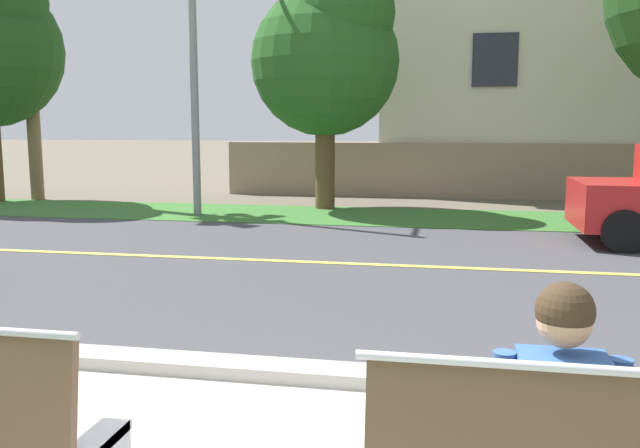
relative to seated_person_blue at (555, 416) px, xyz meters
The scene contains 10 objects.
ground_plane 7.66m from the seated_person_blue, 100.13° to the left, with size 140.00×140.00×0.00m, color #665B4C.
curb_edge 2.38m from the seated_person_blue, 125.79° to the left, with size 44.00×0.30×0.11m, color #ADA89E.
street_asphalt 6.19m from the seated_person_blue, 102.58° to the left, with size 52.00×8.00×0.01m, color #424247.
road_centre_line 6.19m from the seated_person_blue, 102.58° to the left, with size 48.00×0.14×0.01m, color #E0CC4C.
far_verge_grass 10.89m from the seated_person_blue, 97.09° to the left, with size 48.00×2.80×0.02m, color #38702D.
seated_person_blue is the anchor object (origin of this frame).
streetlamp 12.43m from the seated_person_blue, 117.74° to the left, with size 0.24×2.10×7.04m.
shade_tree_left 12.53m from the seated_person_blue, 104.48° to the left, with size 3.20×3.20×5.29m.
garden_wall 14.82m from the seated_person_blue, 89.25° to the left, with size 13.00×0.36×1.40m, color gray.
house_across_street 18.47m from the seated_person_blue, 80.80° to the left, with size 11.23×6.91×6.86m.
Camera 1 is at (0.90, -2.21, 1.84)m, focal length 37.68 mm.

